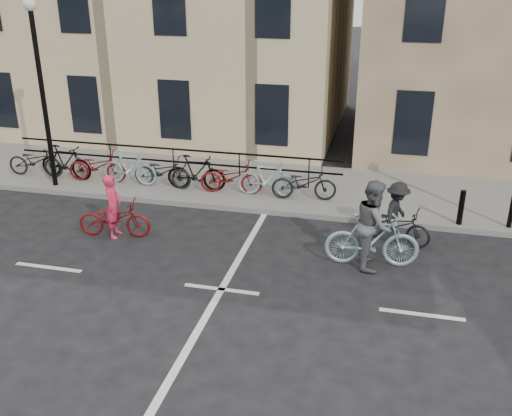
% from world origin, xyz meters
% --- Properties ---
extents(ground, '(120.00, 120.00, 0.00)m').
position_xyz_m(ground, '(0.00, 0.00, 0.00)').
color(ground, black).
rests_on(ground, ground).
extents(sidewalk, '(46.00, 4.00, 0.15)m').
position_xyz_m(sidewalk, '(-4.00, 6.00, 0.07)').
color(sidewalk, slate).
rests_on(sidewalk, ground).
extents(lamp_post, '(0.36, 0.36, 5.28)m').
position_xyz_m(lamp_post, '(-6.50, 4.40, 3.49)').
color(lamp_post, black).
rests_on(lamp_post, sidewalk).
extents(bollard_east, '(0.14, 0.14, 0.90)m').
position_xyz_m(bollard_east, '(5.00, 4.25, 0.60)').
color(bollard_east, black).
rests_on(bollard_east, sidewalk).
extents(parked_bikes, '(10.40, 1.23, 1.05)m').
position_xyz_m(parked_bikes, '(-3.30, 5.04, 0.64)').
color(parked_bikes, black).
rests_on(parked_bikes, sidewalk).
extents(cyclist_pink, '(1.86, 0.88, 1.59)m').
position_xyz_m(cyclist_pink, '(-3.29, 1.86, 0.55)').
color(cyclist_pink, maroon).
rests_on(cyclist_pink, ground).
extents(cyclist_grey, '(2.12, 1.05, 2.00)m').
position_xyz_m(cyclist_grey, '(2.92, 1.80, 0.81)').
color(cyclist_grey, '#90B3BD').
rests_on(cyclist_grey, ground).
extents(cyclist_dark, '(1.82, 1.11, 1.53)m').
position_xyz_m(cyclist_dark, '(3.42, 3.11, 0.60)').
color(cyclist_dark, black).
rests_on(cyclist_dark, ground).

